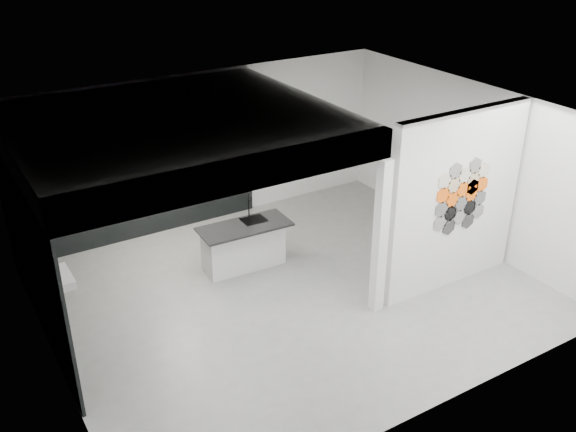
{
  "coord_description": "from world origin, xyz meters",
  "views": [
    {
      "loc": [
        -4.4,
        -7.08,
        5.4
      ],
      "look_at": [
        0.1,
        0.3,
        1.15
      ],
      "focal_mm": 40.0,
      "sensor_mm": 36.0,
      "label": 1
    }
  ],
  "objects_px": {
    "utensil_cup": "(79,178)",
    "glass_bowl": "(216,150)",
    "wall_basin": "(56,279)",
    "kitchen_island": "(244,245)",
    "glass_vase": "(216,150)",
    "kettle": "(209,151)",
    "bottle_dark": "(122,168)",
    "partition_panel": "(456,201)",
    "stockpot": "(64,178)"
  },
  "relations": [
    {
      "from": "utensil_cup",
      "to": "glass_bowl",
      "type": "bearing_deg",
      "value": 0.0
    },
    {
      "from": "partition_panel",
      "to": "glass_vase",
      "type": "height_order",
      "value": "partition_panel"
    },
    {
      "from": "glass_bowl",
      "to": "kettle",
      "type": "bearing_deg",
      "value": 180.0
    },
    {
      "from": "wall_basin",
      "to": "stockpot",
      "type": "xyz_separation_m",
      "value": [
        0.7,
        2.07,
        0.57
      ]
    },
    {
      "from": "partition_panel",
      "to": "stockpot",
      "type": "distance_m",
      "value": 6.14
    },
    {
      "from": "wall_basin",
      "to": "stockpot",
      "type": "distance_m",
      "value": 2.25
    },
    {
      "from": "wall_basin",
      "to": "kettle",
      "type": "height_order",
      "value": "kettle"
    },
    {
      "from": "wall_basin",
      "to": "bottle_dark",
      "type": "relative_size",
      "value": 4.28
    },
    {
      "from": "partition_panel",
      "to": "kettle",
      "type": "bearing_deg",
      "value": 119.92
    },
    {
      "from": "utensil_cup",
      "to": "kettle",
      "type": "bearing_deg",
      "value": 0.0
    },
    {
      "from": "glass_vase",
      "to": "bottle_dark",
      "type": "xyz_separation_m",
      "value": [
        -1.74,
        0.0,
        -0.0
      ]
    },
    {
      "from": "glass_bowl",
      "to": "utensil_cup",
      "type": "relative_size",
      "value": 1.51
    },
    {
      "from": "kitchen_island",
      "to": "glass_vase",
      "type": "xyz_separation_m",
      "value": [
        0.42,
        1.79,
        0.99
      ]
    },
    {
      "from": "kettle",
      "to": "bottle_dark",
      "type": "relative_size",
      "value": 1.27
    },
    {
      "from": "kettle",
      "to": "utensil_cup",
      "type": "distance_m",
      "value": 2.3
    },
    {
      "from": "partition_panel",
      "to": "glass_bowl",
      "type": "relative_size",
      "value": 17.55
    },
    {
      "from": "glass_bowl",
      "to": "glass_vase",
      "type": "distance_m",
      "value": 0.01
    },
    {
      "from": "partition_panel",
      "to": "kitchen_island",
      "type": "bearing_deg",
      "value": 140.33
    },
    {
      "from": "utensil_cup",
      "to": "kitchen_island",
      "type": "bearing_deg",
      "value": -41.53
    },
    {
      "from": "partition_panel",
      "to": "wall_basin",
      "type": "xyz_separation_m",
      "value": [
        -5.46,
        1.8,
        -0.55
      ]
    },
    {
      "from": "stockpot",
      "to": "utensil_cup",
      "type": "bearing_deg",
      "value": 0.0
    },
    {
      "from": "wall_basin",
      "to": "glass_vase",
      "type": "distance_m",
      "value": 4.01
    },
    {
      "from": "kitchen_island",
      "to": "glass_bowl",
      "type": "height_order",
      "value": "glass_bowl"
    },
    {
      "from": "glass_bowl",
      "to": "glass_vase",
      "type": "xyz_separation_m",
      "value": [
        -0.0,
        0.0,
        0.01
      ]
    },
    {
      "from": "wall_basin",
      "to": "glass_bowl",
      "type": "height_order",
      "value": "glass_bowl"
    },
    {
      "from": "wall_basin",
      "to": "utensil_cup",
      "type": "relative_size",
      "value": 5.67
    },
    {
      "from": "kettle",
      "to": "bottle_dark",
      "type": "height_order",
      "value": "kettle"
    },
    {
      "from": "partition_panel",
      "to": "utensil_cup",
      "type": "relative_size",
      "value": 26.45
    },
    {
      "from": "glass_vase",
      "to": "bottle_dark",
      "type": "relative_size",
      "value": 1.0
    },
    {
      "from": "kettle",
      "to": "bottle_dark",
      "type": "distance_m",
      "value": 1.59
    },
    {
      "from": "kettle",
      "to": "bottle_dark",
      "type": "bearing_deg",
      "value": 175.16
    },
    {
      "from": "stockpot",
      "to": "bottle_dark",
      "type": "height_order",
      "value": "stockpot"
    },
    {
      "from": "wall_basin",
      "to": "stockpot",
      "type": "height_order",
      "value": "stockpot"
    },
    {
      "from": "glass_vase",
      "to": "kettle",
      "type": "bearing_deg",
      "value": 180.0
    },
    {
      "from": "stockpot",
      "to": "kettle",
      "type": "xyz_separation_m",
      "value": [
        2.54,
        0.0,
        -0.02
      ]
    },
    {
      "from": "kettle",
      "to": "utensil_cup",
      "type": "relative_size",
      "value": 1.68
    },
    {
      "from": "stockpot",
      "to": "utensil_cup",
      "type": "distance_m",
      "value": 0.25
    },
    {
      "from": "partition_panel",
      "to": "stockpot",
      "type": "relative_size",
      "value": 11.51
    },
    {
      "from": "partition_panel",
      "to": "stockpot",
      "type": "bearing_deg",
      "value": 140.96
    },
    {
      "from": "kitchen_island",
      "to": "utensil_cup",
      "type": "bearing_deg",
      "value": 140.78
    },
    {
      "from": "partition_panel",
      "to": "utensil_cup",
      "type": "height_order",
      "value": "partition_panel"
    },
    {
      "from": "kitchen_island",
      "to": "stockpot",
      "type": "bearing_deg",
      "value": 143.98
    },
    {
      "from": "wall_basin",
      "to": "bottle_dark",
      "type": "height_order",
      "value": "bottle_dark"
    },
    {
      "from": "wall_basin",
      "to": "kitchen_island",
      "type": "height_order",
      "value": "kitchen_island"
    },
    {
      "from": "bottle_dark",
      "to": "utensil_cup",
      "type": "distance_m",
      "value": 0.71
    },
    {
      "from": "wall_basin",
      "to": "glass_vase",
      "type": "bearing_deg",
      "value": 31.35
    },
    {
      "from": "wall_basin",
      "to": "glass_vase",
      "type": "xyz_separation_m",
      "value": [
        3.39,
        2.07,
        0.54
      ]
    },
    {
      "from": "kettle",
      "to": "utensil_cup",
      "type": "bearing_deg",
      "value": 175.16
    },
    {
      "from": "bottle_dark",
      "to": "utensil_cup",
      "type": "xyz_separation_m",
      "value": [
        -0.71,
        0.0,
        -0.02
      ]
    },
    {
      "from": "wall_basin",
      "to": "stockpot",
      "type": "bearing_deg",
      "value": 71.3
    }
  ]
}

